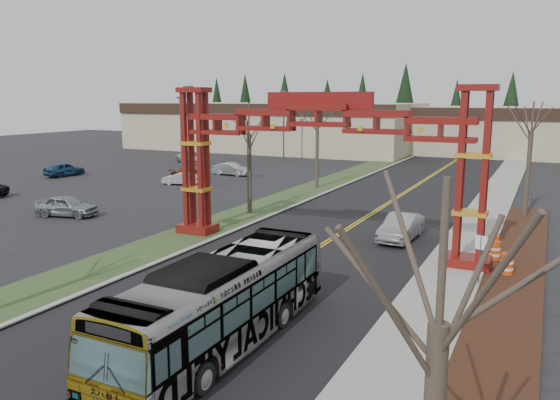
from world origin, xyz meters
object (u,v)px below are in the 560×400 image
Objects in this scene: parked_car_near_b at (182,178)px; street_sign at (480,250)px; silver_sedan at (401,227)px; bare_tree_right_near at (439,326)px; barrel_mid at (495,251)px; barrel_north at (493,245)px; parked_car_mid_b at (64,169)px; parked_car_far_b at (192,157)px; parked_car_mid_a at (190,174)px; parked_car_near_a at (67,206)px; retail_building_west at (274,126)px; light_pole_far at (284,121)px; light_pole_mid at (181,128)px; barrel_south at (507,265)px; light_pole_near at (190,131)px; bare_tree_right_far at (531,133)px; gateway_arch at (318,141)px; bare_tree_median_far at (317,125)px; bare_tree_median_mid at (249,134)px; transit_bus at (223,302)px; retail_building_east at (542,131)px.

parked_car_near_b is 34.44m from street_sign.
bare_tree_right_near is at bearing -72.49° from silver_sedan.
barrel_north is at bearing 98.11° from barrel_mid.
parked_car_mid_b is 17.17m from parked_car_far_b.
parked_car_mid_a is at bearing -158.48° from parked_car_mid_b.
barrel_north is (28.14, 2.98, -0.21)m from parked_car_near_a.
parked_car_near_b is (9.43, -38.55, -3.15)m from retail_building_west.
parked_car_far_b reaches higher than parked_car_mid_a.
retail_building_west is 4.94× the size of light_pole_far.
parked_car_mid_a is 0.50× the size of light_pole_mid.
silver_sedan is at bearing -34.05° from light_pole_mid.
bare_tree_right_near is at bearing 149.11° from parked_car_mid_a.
bare_tree_right_near is at bearing -87.63° from barrel_mid.
street_sign is 4.48m from barrel_mid.
bare_tree_right_near is 0.77× the size of light_pole_far.
light_pole_mid reaches higher than barrel_south.
barrel_north is at bearing -19.88° from light_pole_near.
bare_tree_right_far is at bearing 85.95° from street_sign.
parked_car_mid_a is at bearing -48.47° from light_pole_mid.
gateway_arch is at bearing -113.00° from parked_car_far_b.
bare_tree_median_far reaches higher than retail_building_west.
parked_car_near_b reaches higher than barrel_mid.
light_pole_far reaches higher than silver_sedan.
bare_tree_median_mid reaches higher than street_sign.
parked_car_far_b is (-32.38, 43.73, -0.86)m from transit_bus.
parked_car_near_b is at bearing -162.95° from bare_tree_median_far.
light_pole_far is (-12.45, 18.54, -0.50)m from bare_tree_median_far.
transit_bus reaches higher than silver_sedan.
retail_building_east is 16.36× the size of street_sign.
retail_building_east is at bearing 86.55° from silver_sedan.
barrel_north is at bearing 92.67° from bare_tree_right_near.
light_pole_far reaches higher than barrel_north.
parked_car_mid_a is (-1.22, 3.12, 0.00)m from parked_car_near_b.
street_sign is (-1.17, -16.53, -4.23)m from bare_tree_right_far.
bare_tree_median_far is 22.34m from light_pole_far.
transit_bus reaches higher than parked_car_mid_b.
silver_sedan is 2.01× the size of street_sign.
parked_car_mid_b reaches higher than parked_car_far_b.
silver_sedan reaches higher than parked_car_near_a.
barrel_mid is at bearing -15.54° from bare_tree_median_mid.
parked_car_mid_b is 0.61× the size of bare_tree_right_near.
bare_tree_right_far reaches higher than retail_building_east.
barrel_north reaches higher than barrel_mid.
bare_tree_right_far is 7.52× the size of barrel_mid.
light_pole_far is (7.32, 12.51, 0.50)m from light_pole_mid.
light_pole_far is (-3.09, 25.30, -0.00)m from light_pole_near.
silver_sedan is 0.55× the size of light_pole_mid.
gateway_arch is at bearing 98.21° from transit_bus.
silver_sedan is at bearing -96.18° from retail_building_east.
parked_car_near_a is 4.11× the size of barrel_mid.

